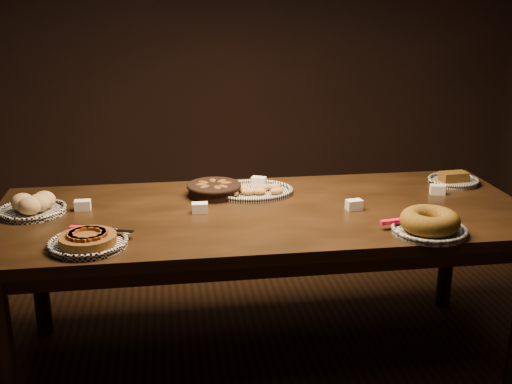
{
  "coord_description": "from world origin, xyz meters",
  "views": [
    {
      "loc": [
        -0.43,
        -2.68,
        1.7
      ],
      "look_at": [
        -0.03,
        0.05,
        0.82
      ],
      "focal_mm": 45.0,
      "sensor_mm": 36.0,
      "label": 1
    }
  ],
  "objects": [
    {
      "name": "tent_cards",
      "position": [
        0.04,
        0.11,
        0.77
      ],
      "size": [
        1.74,
        0.49,
        0.04
      ],
      "color": "white",
      "rests_on": "buffet_table"
    },
    {
      "name": "bread_roll_plate",
      "position": [
        -1.01,
        0.1,
        0.79
      ],
      "size": [
        0.3,
        0.3,
        0.09
      ],
      "rotation": [
        0.0,
        0.0,
        0.34
      ],
      "color": "white",
      "rests_on": "buffet_table"
    },
    {
      "name": "loaf_plate",
      "position": [
        1.02,
        0.27,
        0.77
      ],
      "size": [
        0.25,
        0.25,
        0.06
      ],
      "rotation": [
        0.0,
        0.0,
        0.09
      ],
      "color": "black",
      "rests_on": "buffet_table"
    },
    {
      "name": "croissant_basket",
      "position": [
        -0.2,
        0.24,
        0.79
      ],
      "size": [
        0.26,
        0.26,
        0.07
      ],
      "rotation": [
        0.0,
        0.0,
        0.04
      ],
      "color": "black",
      "rests_on": "buffet_table"
    },
    {
      "name": "apple_tart_plate",
      "position": [
        -0.74,
        -0.32,
        0.77
      ],
      "size": [
        0.33,
        0.31,
        0.06
      ],
      "rotation": [
        0.0,
        0.0,
        0.24
      ],
      "color": "white",
      "rests_on": "buffet_table"
    },
    {
      "name": "ground",
      "position": [
        0.0,
        0.0,
        0.0
      ],
      "size": [
        5.0,
        5.0,
        0.0
      ],
      "primitive_type": "plane",
      "color": "black",
      "rests_on": "ground"
    },
    {
      "name": "bundt_cake_plate",
      "position": [
        0.62,
        -0.38,
        0.79
      ],
      "size": [
        0.34,
        0.31,
        0.1
      ],
      "rotation": [
        0.0,
        0.0,
        -0.35
      ],
      "color": "black",
      "rests_on": "buffet_table"
    },
    {
      "name": "madeleine_platter",
      "position": [
        -0.02,
        0.24,
        0.77
      ],
      "size": [
        0.39,
        0.32,
        0.04
      ],
      "rotation": [
        0.0,
        0.0,
        0.32
      ],
      "color": "black",
      "rests_on": "buffet_table"
    },
    {
      "name": "buffet_table",
      "position": [
        0.0,
        0.0,
        0.68
      ],
      "size": [
        2.4,
        1.0,
        0.75
      ],
      "color": "black",
      "rests_on": "ground"
    }
  ]
}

